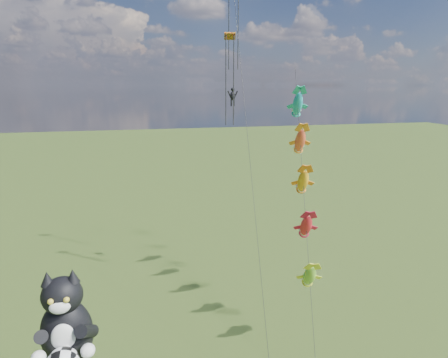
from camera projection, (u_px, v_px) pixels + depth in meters
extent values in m
ellipsoid|color=black|center=(67.00, 333.00, 16.95)|extent=(2.80, 2.55, 3.32)
ellipsoid|color=black|center=(62.00, 295.00, 16.37)|extent=(2.22, 2.12, 1.68)
cone|color=black|center=(47.00, 278.00, 16.04)|extent=(0.75, 0.75, 0.62)
cone|color=black|center=(73.00, 276.00, 16.27)|extent=(0.75, 0.75, 0.62)
ellipsoid|color=white|center=(60.00, 307.00, 15.77)|extent=(0.97, 0.72, 0.60)
ellipsoid|color=white|center=(63.00, 338.00, 16.14)|extent=(1.11, 0.73, 1.37)
sphere|color=gold|center=(50.00, 302.00, 15.55)|extent=(0.25, 0.25, 0.25)
sphere|color=gold|center=(66.00, 300.00, 15.69)|extent=(0.25, 0.25, 0.25)
sphere|color=white|center=(38.00, 358.00, 15.76)|extent=(0.62, 0.62, 0.62)
sphere|color=white|center=(88.00, 351.00, 16.20)|extent=(0.62, 0.62, 0.62)
cylinder|color=black|center=(304.00, 200.00, 27.88)|extent=(4.23, 15.27, 19.84)
ellipsoid|color=green|center=(310.00, 276.00, 25.57)|extent=(1.35, 2.28, 2.39)
ellipsoid|color=red|center=(306.00, 226.00, 27.04)|extent=(1.35, 2.28, 2.39)
ellipsoid|color=yellow|center=(303.00, 181.00, 28.51)|extent=(1.35, 2.28, 2.39)
ellipsoid|color=red|center=(300.00, 141.00, 29.98)|extent=(1.35, 2.28, 2.39)
ellipsoid|color=#1988BF|center=(298.00, 104.00, 31.45)|extent=(1.35, 2.28, 2.39)
cylinder|color=black|center=(250.00, 158.00, 27.00)|extent=(1.88, 16.99, 26.16)
cube|color=#208A13|center=(230.00, 36.00, 29.99)|extent=(1.00, 0.71, 0.57)
cylinder|color=black|center=(226.00, 83.00, 30.80)|extent=(0.08, 0.08, 7.29)
cylinder|color=black|center=(233.00, 83.00, 30.94)|extent=(0.08, 0.08, 7.29)
cylinder|color=black|center=(229.00, 23.00, 32.59)|extent=(0.08, 0.08, 8.32)
cylinder|color=black|center=(238.00, 23.00, 32.76)|extent=(0.08, 0.08, 8.32)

